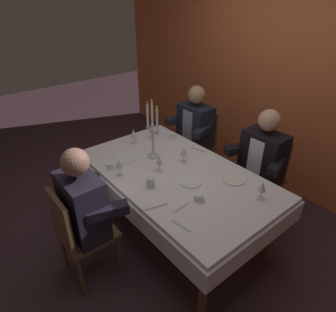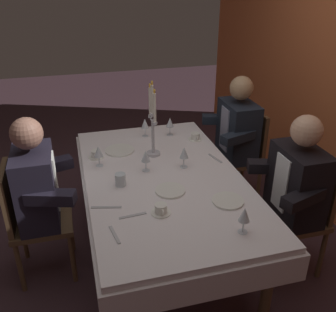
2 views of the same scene
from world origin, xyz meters
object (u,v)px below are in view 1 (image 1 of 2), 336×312
wine_glass_2 (119,164)px  dinner_plate_2 (190,182)px  seated_diner_1 (82,206)px  wine_glass_1 (262,187)px  dinner_plate_0 (234,179)px  coffee_cup_2 (198,197)px  coffee_cup_1 (111,166)px  candelabra (153,134)px  wine_glass_4 (159,160)px  water_tumbler_0 (151,182)px  seated_diner_0 (196,126)px  dining_table (175,182)px  wine_glass_5 (134,133)px  dinner_plate_1 (125,159)px  wine_glass_3 (184,151)px  seated_diner_2 (263,156)px  coffee_cup_0 (173,136)px

wine_glass_2 → dinner_plate_2: bearing=40.4°
seated_diner_1 → wine_glass_1: bearing=54.4°
dinner_plate_0 → coffee_cup_2: 0.45m
coffee_cup_1 → candelabra: bearing=81.5°
wine_glass_4 → water_tumbler_0: wine_glass_4 is taller
dinner_plate_2 → seated_diner_0: (-0.87, 0.89, -0.01)m
dining_table → wine_glass_1: (0.74, 0.28, 0.23)m
dining_table → coffee_cup_2: coffee_cup_2 is taller
wine_glass_5 → dinner_plate_1: bearing=-47.7°
dinner_plate_1 → seated_diner_1: bearing=-58.3°
dinner_plate_0 → wine_glass_4: size_ratio=1.26×
wine_glass_3 → seated_diner_0: seated_diner_0 is taller
candelabra → water_tumbler_0: bearing=-38.8°
wine_glass_2 → seated_diner_2: size_ratio=0.13×
wine_glass_1 → coffee_cup_1: bearing=-148.6°
wine_glass_2 → coffee_cup_0: (-0.27, 0.85, -0.09)m
seated_diner_0 → dinner_plate_1: bearing=-81.7°
dinner_plate_1 → water_tumbler_0: size_ratio=2.67×
dinner_plate_1 → water_tumbler_0: water_tumbler_0 is taller
coffee_cup_1 → wine_glass_3: bearing=61.9°
candelabra → wine_glass_3: size_ratio=3.69×
wine_glass_1 → wine_glass_4: size_ratio=1.00×
dinner_plate_0 → seated_diner_2: seated_diner_2 is taller
wine_glass_1 → seated_diner_2: (-0.40, 0.61, -0.12)m
dinner_plate_0 → dinner_plate_1: same height
wine_glass_2 → coffee_cup_0: wine_glass_2 is taller
coffee_cup_1 → coffee_cup_2: 0.92m
wine_glass_3 → water_tumbler_0: (0.14, -0.50, -0.07)m
wine_glass_1 → coffee_cup_1: 1.37m
dinner_plate_0 → wine_glass_1: bearing=-7.7°
wine_glass_1 → wine_glass_5: bearing=-170.3°
dinner_plate_2 → wine_glass_3: wine_glass_3 is taller
seated_diner_0 → seated_diner_1: bearing=-72.4°
coffee_cup_2 → candelabra: bearing=170.1°
dining_table → wine_glass_1: bearing=20.5°
wine_glass_2 → wine_glass_3: (0.19, 0.61, 0.00)m
wine_glass_3 → wine_glass_2: bearing=-107.0°
dining_table → water_tumbler_0: bearing=-82.3°
wine_glass_5 → water_tumbler_0: bearing=-23.5°
coffee_cup_1 → coffee_cup_0: bearing=98.2°
wine_glass_3 → candelabra: bearing=-146.7°
wine_glass_4 → seated_diner_0: bearing=118.8°
dining_table → coffee_cup_2: 0.48m
dinner_plate_0 → wine_glass_4: wine_glass_4 is taller
dinner_plate_2 → seated_diner_2: size_ratio=0.16×
water_tumbler_0 → coffee_cup_2: bearing=25.6°
dinner_plate_0 → seated_diner_0: (-1.08, 0.57, -0.01)m
coffee_cup_2 → seated_diner_2: size_ratio=0.11×
dining_table → coffee_cup_2: (0.43, -0.13, 0.15)m
wine_glass_1 → wine_glass_2: size_ratio=1.00×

